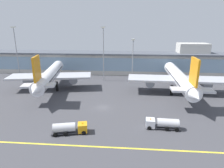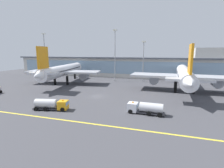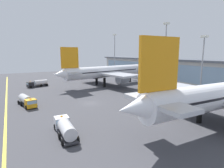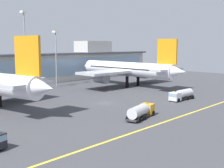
# 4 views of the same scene
# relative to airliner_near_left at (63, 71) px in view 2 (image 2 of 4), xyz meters

# --- Properties ---
(ground_plane) EXTENTS (204.55, 204.55, 0.00)m
(ground_plane) POSITION_rel_airliner_near_left_xyz_m (24.83, -17.85, -6.22)
(ground_plane) COLOR #424247
(taxiway_centreline_stripe) EXTENTS (163.64, 0.50, 0.01)m
(taxiway_centreline_stripe) POSITION_rel_airliner_near_left_xyz_m (24.83, -39.85, -6.21)
(taxiway_centreline_stripe) COLOR yellow
(taxiway_centreline_stripe) RESTS_ON ground
(terminal_building) EXTENTS (149.10, 14.00, 17.20)m
(terminal_building) POSITION_rel_airliner_near_left_xyz_m (26.70, 31.95, 0.20)
(terminal_building) COLOR beige
(terminal_building) RESTS_ON ground
(airliner_near_left) EXTENTS (35.63, 48.96, 17.01)m
(airliner_near_left) POSITION_rel_airliner_near_left_xyz_m (0.00, 0.00, 0.00)
(airliner_near_left) COLOR black
(airliner_near_left) RESTS_ON ground
(airliner_near_right) EXTENTS (40.67, 49.41, 17.22)m
(airliner_near_right) POSITION_rel_airliner_near_left_xyz_m (53.60, -0.70, 0.07)
(airliner_near_right) COLOR black
(airliner_near_right) RESTS_ON ground
(fuel_tanker_truck) EXTENTS (9.36, 4.61, 2.90)m
(fuel_tanker_truck) POSITION_rel_airliner_near_left_xyz_m (18.82, -34.56, -4.71)
(fuel_tanker_truck) COLOR black
(fuel_tanker_truck) RESTS_ON ground
(service_truck_far) EXTENTS (9.16, 3.31, 2.90)m
(service_truck_far) POSITION_rel_airliner_near_left_xyz_m (42.34, -30.23, -4.71)
(service_truck_far) COLOR black
(service_truck_far) RESTS_ON ground
(apron_light_mast_west) EXTENTS (1.80, 1.80, 26.12)m
(apron_light_mast_west) POSITION_rel_airliner_near_left_xyz_m (21.15, 15.24, 10.61)
(apron_light_mast_west) COLOR gray
(apron_light_mast_west) RESTS_ON ground
(apron_light_mast_centre) EXTENTS (1.80, 1.80, 26.09)m
(apron_light_mast_centre) POSITION_rel_airliner_near_left_xyz_m (-24.95, 19.27, 10.60)
(apron_light_mast_centre) COLOR gray
(apron_light_mast_centre) RESTS_ON ground
(apron_light_mast_east) EXTENTS (1.80, 1.80, 20.42)m
(apron_light_mast_east) POSITION_rel_airliner_near_left_xyz_m (35.33, 18.06, 7.45)
(apron_light_mast_east) COLOR gray
(apron_light_mast_east) RESTS_ON ground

